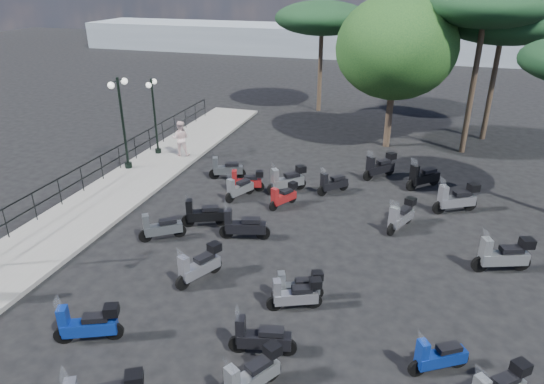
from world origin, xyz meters
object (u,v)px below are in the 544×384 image
(scooter_16, at_px, (287,180))
(scooter_28, at_px, (456,199))
(scooter_27, at_px, (503,255))
(pine_1, at_px, (504,23))
(scooter_17, at_px, (333,184))
(scooter_14, at_px, (298,286))
(pedestrian_far, at_px, (181,138))
(scooter_22, at_px, (401,216))
(lamp_post_2, at_px, (154,112))
(scooter_15, at_px, (243,226))
(scooter_2, at_px, (88,325))
(scooter_3, at_px, (203,214))
(scooter_8, at_px, (199,266))
(scooter_21, at_px, (295,295))
(scooter_29, at_px, (423,177))
(scooter_9, at_px, (161,228))
(scooter_11, at_px, (226,169))
(scooter_10, at_px, (284,196))
(scooter_13, at_px, (261,338))
(scooter_25, at_px, (438,357))
(pine_0, at_px, (486,7))
(lamp_post_1, at_px, (122,118))
(scooter_5, at_px, (239,189))
(pine_2, at_px, (322,18))
(scooter_23, at_px, (380,167))
(broadleaf_tree, at_px, (396,48))
(scooter_4, at_px, (246,181))
(scooter_20, at_px, (252,376))

(scooter_16, distance_m, scooter_28, 6.75)
(scooter_27, relative_size, pine_1, 0.25)
(scooter_17, bearing_deg, scooter_14, 136.10)
(pedestrian_far, bearing_deg, scooter_22, 143.55)
(lamp_post_2, distance_m, scooter_27, 16.77)
(scooter_15, bearing_deg, scooter_27, -101.22)
(scooter_2, xyz_separation_m, scooter_3, (0.18, 6.47, -0.04))
(scooter_8, distance_m, scooter_21, 3.13)
(scooter_21, bearing_deg, scooter_29, -41.52)
(scooter_15, distance_m, scooter_17, 5.24)
(scooter_2, distance_m, scooter_15, 6.30)
(scooter_9, bearing_deg, scooter_11, -36.61)
(scooter_10, distance_m, scooter_27, 8.12)
(scooter_13, height_order, pine_1, pine_1)
(scooter_25, bearing_deg, scooter_17, -7.22)
(scooter_15, distance_m, pine_0, 15.64)
(lamp_post_1, bearing_deg, scooter_16, 1.59)
(scooter_5, height_order, scooter_13, scooter_13)
(scooter_16, height_order, scooter_17, scooter_16)
(scooter_25, bearing_deg, scooter_14, 34.01)
(pedestrian_far, height_order, scooter_21, pedestrian_far)
(scooter_8, relative_size, scooter_25, 1.15)
(scooter_8, distance_m, scooter_22, 7.57)
(pine_2, bearing_deg, pedestrian_far, -112.51)
(lamp_post_2, bearing_deg, scooter_10, -38.93)
(scooter_17, xyz_separation_m, scooter_23, (1.72, 2.31, 0.10))
(scooter_27, bearing_deg, scooter_23, 13.25)
(pine_2, bearing_deg, scooter_10, -83.19)
(scooter_17, bearing_deg, scooter_22, -176.17)
(lamp_post_2, height_order, scooter_29, lamp_post_2)
(scooter_23, bearing_deg, scooter_5, 79.04)
(scooter_25, bearing_deg, scooter_10, 6.51)
(scooter_16, height_order, scooter_23, scooter_23)
(lamp_post_1, height_order, scooter_21, lamp_post_1)
(broadleaf_tree, bearing_deg, pine_0, 3.19)
(scooter_4, xyz_separation_m, scooter_27, (9.64, -3.36, 0.10))
(scooter_10, height_order, broadleaf_tree, broadleaf_tree)
(scooter_17, bearing_deg, scooter_27, -172.07)
(pedestrian_far, height_order, scooter_17, pedestrian_far)
(scooter_9, height_order, scooter_20, scooter_20)
(scooter_3, height_order, pine_0, pine_0)
(scooter_8, bearing_deg, scooter_14, -154.64)
(lamp_post_1, relative_size, scooter_22, 2.66)
(scooter_2, distance_m, scooter_9, 5.18)
(scooter_15, xyz_separation_m, pine_1, (8.96, 14.57, 5.67))
(scooter_9, relative_size, scooter_23, 0.96)
(pedestrian_far, distance_m, scooter_10, 7.51)
(broadleaf_tree, height_order, pine_1, broadleaf_tree)
(scooter_5, bearing_deg, scooter_20, 137.77)
(scooter_4, relative_size, scooter_13, 0.90)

